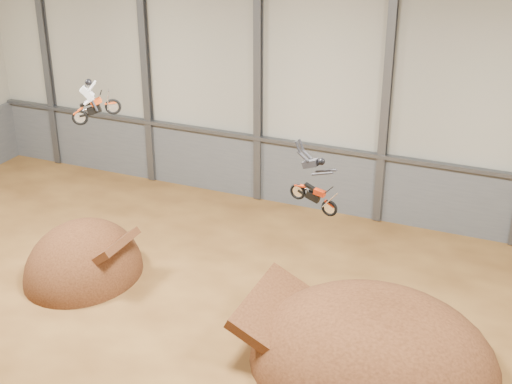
# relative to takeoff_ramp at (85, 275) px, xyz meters

# --- Properties ---
(floor) EXTENTS (40.00, 40.00, 0.00)m
(floor) POSITION_rel_takeoff_ramp_xyz_m (7.28, -4.33, 0.00)
(floor) COLOR #533316
(floor) RESTS_ON ground
(back_wall) EXTENTS (40.00, 0.10, 14.00)m
(back_wall) POSITION_rel_takeoff_ramp_xyz_m (7.28, 10.67, 7.00)
(back_wall) COLOR #9D9B8B
(back_wall) RESTS_ON ground
(lower_band_back) EXTENTS (39.80, 0.18, 3.50)m
(lower_band_back) POSITION_rel_takeoff_ramp_xyz_m (7.28, 10.57, 1.75)
(lower_band_back) COLOR #53565B
(lower_band_back) RESTS_ON ground
(steel_rail) EXTENTS (39.80, 0.35, 0.20)m
(steel_rail) POSITION_rel_takeoff_ramp_xyz_m (7.28, 10.42, 3.55)
(steel_rail) COLOR #47494F
(steel_rail) RESTS_ON lower_band_back
(steel_column_0) EXTENTS (0.40, 0.36, 13.90)m
(steel_column_0) POSITION_rel_takeoff_ramp_xyz_m (-9.39, 10.47, 7.00)
(steel_column_0) COLOR #47494F
(steel_column_0) RESTS_ON ground
(steel_column_1) EXTENTS (0.40, 0.36, 13.90)m
(steel_column_1) POSITION_rel_takeoff_ramp_xyz_m (-2.72, 10.47, 7.00)
(steel_column_1) COLOR #47494F
(steel_column_1) RESTS_ON ground
(steel_column_2) EXTENTS (0.40, 0.36, 13.90)m
(steel_column_2) POSITION_rel_takeoff_ramp_xyz_m (3.95, 10.47, 7.00)
(steel_column_2) COLOR #47494F
(steel_column_2) RESTS_ON ground
(steel_column_3) EXTENTS (0.40, 0.36, 13.90)m
(steel_column_3) POSITION_rel_takeoff_ramp_xyz_m (10.61, 10.47, 7.00)
(steel_column_3) COLOR #47494F
(steel_column_3) RESTS_ON ground
(takeoff_ramp) EXTENTS (4.97, 5.73, 4.97)m
(takeoff_ramp) POSITION_rel_takeoff_ramp_xyz_m (0.00, 0.00, 0.00)
(takeoff_ramp) COLOR #361A0D
(takeoff_ramp) RESTS_ON ground
(landing_ramp) EXTENTS (9.13, 8.08, 5.27)m
(landing_ramp) POSITION_rel_takeoff_ramp_xyz_m (13.43, -1.15, 0.00)
(landing_ramp) COLOR #361A0D
(landing_ramp) RESTS_ON ground
(fmx_rider_a) EXTENTS (2.46, 1.83, 2.28)m
(fmx_rider_a) POSITION_rel_takeoff_ramp_xyz_m (1.79, -0.25, 8.49)
(fmx_rider_a) COLOR #DA4513
(fmx_rider_b) EXTENTS (2.91, 1.07, 2.60)m
(fmx_rider_b) POSITION_rel_takeoff_ramp_xyz_m (11.07, -1.70, 7.23)
(fmx_rider_b) COLOR #A9270B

